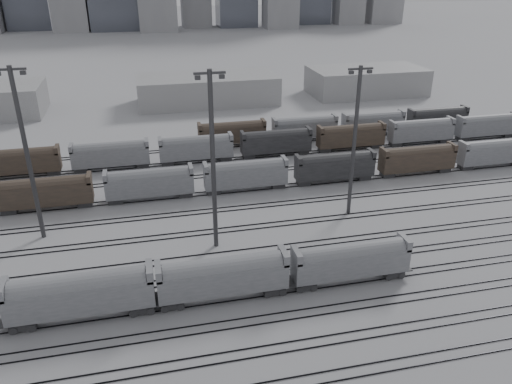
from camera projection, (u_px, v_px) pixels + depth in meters
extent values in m
plane|color=#B2B3B7|center=(237.00, 302.00, 60.92)|extent=(900.00, 900.00, 0.00)
cube|color=black|center=(263.00, 383.00, 49.15)|extent=(220.00, 0.07, 0.16)
cube|color=black|center=(255.00, 357.00, 52.30)|extent=(220.00, 0.07, 0.16)
cube|color=black|center=(252.00, 348.00, 53.57)|extent=(220.00, 0.07, 0.16)
cube|color=black|center=(245.00, 326.00, 56.72)|extent=(220.00, 0.07, 0.16)
cube|color=black|center=(242.00, 318.00, 57.99)|extent=(220.00, 0.07, 0.16)
cube|color=black|center=(236.00, 300.00, 61.14)|extent=(220.00, 0.07, 0.16)
cube|color=black|center=(234.00, 293.00, 62.41)|extent=(220.00, 0.07, 0.16)
cube|color=black|center=(229.00, 277.00, 65.56)|extent=(220.00, 0.07, 0.16)
cube|color=black|center=(227.00, 271.00, 66.83)|extent=(220.00, 0.07, 0.16)
cube|color=black|center=(223.00, 257.00, 69.98)|extent=(220.00, 0.07, 0.16)
cube|color=black|center=(221.00, 252.00, 71.25)|extent=(220.00, 0.07, 0.16)
cube|color=black|center=(215.00, 233.00, 76.16)|extent=(220.00, 0.07, 0.16)
cube|color=black|center=(214.00, 229.00, 77.43)|extent=(220.00, 0.07, 0.16)
cube|color=black|center=(208.00, 213.00, 82.35)|extent=(220.00, 0.07, 0.16)
cube|color=black|center=(207.00, 209.00, 83.62)|extent=(220.00, 0.07, 0.16)
cube|color=black|center=(203.00, 195.00, 88.54)|extent=(220.00, 0.07, 0.16)
cube|color=black|center=(202.00, 192.00, 89.81)|extent=(220.00, 0.07, 0.16)
cube|color=black|center=(197.00, 178.00, 95.61)|extent=(220.00, 0.07, 0.16)
cube|color=black|center=(196.00, 175.00, 96.88)|extent=(220.00, 0.07, 0.16)
cube|color=black|center=(193.00, 163.00, 102.68)|extent=(220.00, 0.07, 0.16)
cube|color=black|center=(192.00, 161.00, 103.95)|extent=(220.00, 0.07, 0.16)
cube|color=black|center=(188.00, 150.00, 109.75)|extent=(220.00, 0.07, 0.16)
cube|color=black|center=(188.00, 148.00, 111.02)|extent=(220.00, 0.07, 0.16)
cube|color=black|center=(24.00, 323.00, 56.52)|extent=(2.84, 2.29, 0.76)
cube|color=black|center=(142.00, 306.00, 59.23)|extent=(2.84, 2.29, 0.76)
cube|color=gray|center=(81.00, 296.00, 56.80)|extent=(16.38, 3.28, 3.49)
cylinder|color=gray|center=(79.00, 287.00, 56.25)|extent=(14.85, 3.17, 3.17)
cube|color=gray|center=(3.00, 290.00, 54.26)|extent=(0.76, 3.28, 1.53)
cube|color=gray|center=(149.00, 271.00, 57.50)|extent=(0.76, 3.28, 1.53)
cone|color=black|center=(84.00, 311.00, 57.69)|extent=(2.62, 2.62, 0.98)
cube|color=black|center=(172.00, 302.00, 59.97)|extent=(2.73, 2.21, 0.74)
cube|color=black|center=(273.00, 288.00, 62.57)|extent=(2.73, 2.21, 0.74)
cube|color=gray|center=(223.00, 278.00, 60.23)|extent=(15.77, 3.15, 3.36)
cylinder|color=gray|center=(223.00, 269.00, 59.70)|extent=(14.30, 3.05, 3.05)
cube|color=gray|center=(158.00, 272.00, 57.79)|extent=(0.74, 3.15, 1.47)
cube|color=gray|center=(284.00, 256.00, 60.91)|extent=(0.74, 3.15, 1.47)
cone|color=black|center=(224.00, 292.00, 61.09)|extent=(2.52, 2.52, 0.95)
cube|color=black|center=(304.00, 284.00, 63.43)|extent=(2.63, 2.12, 0.71)
cube|color=black|center=(392.00, 272.00, 65.93)|extent=(2.63, 2.12, 0.71)
cube|color=gray|center=(351.00, 262.00, 63.68)|extent=(15.18, 3.04, 3.24)
cylinder|color=gray|center=(351.00, 254.00, 63.17)|extent=(13.76, 2.93, 2.93)
cube|color=gray|center=(297.00, 255.00, 61.33)|extent=(0.71, 3.04, 1.42)
cube|color=gray|center=(404.00, 242.00, 64.33)|extent=(0.71, 3.04, 1.42)
cone|color=black|center=(349.00, 275.00, 64.51)|extent=(2.43, 2.43, 0.91)
cylinder|color=#39383B|center=(28.00, 158.00, 70.04)|extent=(0.66, 0.66, 25.59)
cube|color=#39383B|center=(10.00, 69.00, 64.89)|extent=(4.09, 0.31, 0.31)
cube|color=#39383B|center=(23.00, 73.00, 65.42)|extent=(0.72, 0.51, 0.51)
cylinder|color=#39383B|center=(213.00, 164.00, 67.69)|extent=(0.66, 0.66, 25.63)
cube|color=#39383B|center=(210.00, 73.00, 62.53)|extent=(4.10, 0.31, 0.31)
cube|color=#39383B|center=(198.00, 78.00, 62.42)|extent=(0.72, 0.51, 0.51)
cube|color=#39383B|center=(222.00, 77.00, 63.06)|extent=(0.72, 0.51, 0.51)
cylinder|color=#39383B|center=(354.00, 144.00, 77.61)|extent=(0.62, 0.62, 24.09)
cube|color=#39383B|center=(361.00, 69.00, 72.75)|extent=(3.85, 0.29, 0.29)
cube|color=#39383B|center=(351.00, 72.00, 72.66)|extent=(0.67, 0.48, 0.48)
cube|color=#39383B|center=(370.00, 72.00, 73.25)|extent=(0.67, 0.48, 0.48)
cube|color=#4D3E31|center=(46.00, 194.00, 82.67)|extent=(15.00, 3.00, 5.60)
cube|color=gray|center=(150.00, 184.00, 86.18)|extent=(15.00, 3.00, 5.60)
cube|color=gray|center=(246.00, 176.00, 89.68)|extent=(15.00, 3.00, 5.60)
cube|color=black|center=(335.00, 168.00, 93.19)|extent=(15.00, 3.00, 5.60)
cube|color=#4D3E31|center=(417.00, 160.00, 96.69)|extent=(15.00, 3.00, 5.60)
cube|color=gray|center=(494.00, 153.00, 100.20)|extent=(15.00, 3.00, 5.60)
cube|color=#4D3E31|center=(19.00, 163.00, 95.37)|extent=(15.00, 3.00, 5.60)
cube|color=gray|center=(111.00, 156.00, 98.87)|extent=(15.00, 3.00, 5.60)
cube|color=gray|center=(196.00, 149.00, 102.38)|extent=(15.00, 3.00, 5.60)
cube|color=black|center=(276.00, 143.00, 105.89)|extent=(15.00, 3.00, 5.60)
cube|color=#4D3E31|center=(351.00, 137.00, 109.39)|extent=(15.00, 3.00, 5.60)
cube|color=gray|center=(421.00, 132.00, 112.90)|extent=(15.00, 3.00, 5.60)
cube|color=gray|center=(487.00, 127.00, 116.40)|extent=(15.00, 3.00, 5.60)
cube|color=#4D3E31|center=(232.00, 134.00, 111.31)|extent=(15.00, 3.00, 5.60)
cube|color=gray|center=(305.00, 129.00, 114.81)|extent=(15.00, 3.00, 5.60)
cube|color=gray|center=(373.00, 124.00, 118.32)|extent=(15.00, 3.00, 5.60)
cube|color=black|center=(437.00, 119.00, 121.82)|extent=(15.00, 3.00, 5.60)
cube|color=#AEAEB0|center=(207.00, 89.00, 145.27)|extent=(40.00, 18.00, 8.00)
cube|color=#AEAEB0|center=(366.00, 81.00, 155.59)|extent=(35.00, 18.00, 8.00)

